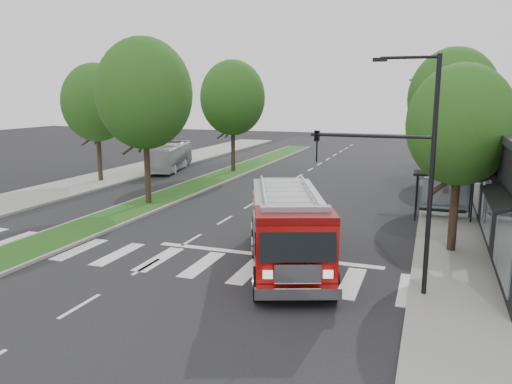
{
  "coord_description": "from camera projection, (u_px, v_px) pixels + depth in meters",
  "views": [
    {
      "loc": [
        10.47,
        -20.37,
        6.74
      ],
      "look_at": [
        1.99,
        3.5,
        1.8
      ],
      "focal_mm": 35.0,
      "sensor_mm": 36.0,
      "label": 1
    }
  ],
  "objects": [
    {
      "name": "ground",
      "position": [
        192.0,
        240.0,
        23.57
      ],
      "size": [
        140.0,
        140.0,
        0.0
      ],
      "primitive_type": "plane",
      "color": "black",
      "rests_on": "ground"
    },
    {
      "name": "sidewalk_right",
      "position": [
        465.0,
        213.0,
        28.7
      ],
      "size": [
        5.0,
        80.0,
        0.15
      ],
      "primitive_type": "cube",
      "color": "gray",
      "rests_on": "ground"
    },
    {
      "name": "sidewalk_left",
      "position": [
        79.0,
        185.0,
        37.57
      ],
      "size": [
        5.0,
        80.0,
        0.15
      ],
      "primitive_type": "cube",
      "color": "gray",
      "rests_on": "ground"
    },
    {
      "name": "median",
      "position": [
        224.0,
        175.0,
        42.18
      ],
      "size": [
        3.0,
        50.0,
        0.15
      ],
      "color": "gray",
      "rests_on": "ground"
    },
    {
      "name": "bus_shelter",
      "position": [
        444.0,
        183.0,
        27.04
      ],
      "size": [
        3.2,
        1.6,
        2.61
      ],
      "color": "black",
      "rests_on": "ground"
    },
    {
      "name": "tree_right_near",
      "position": [
        460.0,
        125.0,
        20.59
      ],
      "size": [
        4.4,
        4.4,
        8.05
      ],
      "color": "black",
      "rests_on": "ground"
    },
    {
      "name": "tree_right_mid",
      "position": [
        453.0,
        99.0,
        31.5
      ],
      "size": [
        5.6,
        5.6,
        9.72
      ],
      "color": "black",
      "rests_on": "ground"
    },
    {
      "name": "tree_right_far",
      "position": [
        449.0,
        106.0,
        40.88
      ],
      "size": [
        5.0,
        5.0,
        8.73
      ],
      "color": "black",
      "rests_on": "ground"
    },
    {
      "name": "tree_median_near",
      "position": [
        144.0,
        94.0,
        29.79
      ],
      "size": [
        5.8,
        5.8,
        10.16
      ],
      "color": "black",
      "rests_on": "ground"
    },
    {
      "name": "tree_median_far",
      "position": [
        233.0,
        98.0,
        42.8
      ],
      "size": [
        5.6,
        5.6,
        9.72
      ],
      "color": "black",
      "rests_on": "ground"
    },
    {
      "name": "tree_left_mid",
      "position": [
        96.0,
        103.0,
        38.09
      ],
      "size": [
        5.2,
        5.2,
        9.16
      ],
      "color": "black",
      "rests_on": "ground"
    },
    {
      "name": "streetlight_right_near",
      "position": [
        404.0,
        160.0,
        16.28
      ],
      "size": [
        4.08,
        0.22,
        8.0
      ],
      "color": "black",
      "rests_on": "ground"
    },
    {
      "name": "streetlight_right_far",
      "position": [
        432.0,
        125.0,
        37.81
      ],
      "size": [
        2.11,
        0.2,
        8.0
      ],
      "color": "black",
      "rests_on": "ground"
    },
    {
      "name": "fire_engine",
      "position": [
        288.0,
        229.0,
        19.84
      ],
      "size": [
        5.67,
        9.45,
        3.15
      ],
      "rotation": [
        0.0,
        0.0,
        0.35
      ],
      "color": "#660705",
      "rests_on": "ground"
    },
    {
      "name": "city_bus",
      "position": [
        170.0,
        156.0,
        45.4
      ],
      "size": [
        4.27,
        9.1,
        2.47
      ],
      "primitive_type": "imported",
      "rotation": [
        0.0,
        0.0,
        0.26
      ],
      "color": "#ACADB1",
      "rests_on": "ground"
    }
  ]
}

